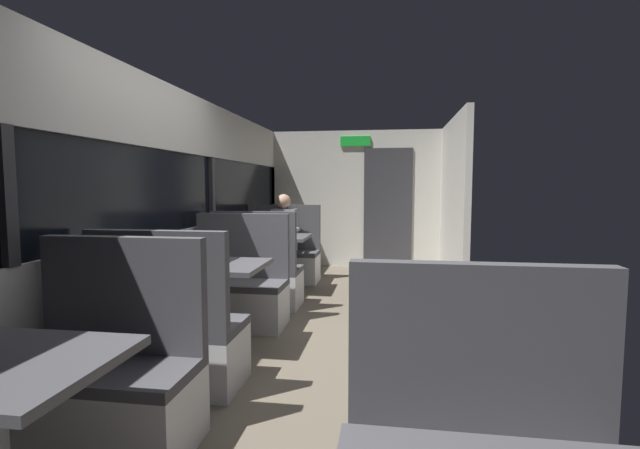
% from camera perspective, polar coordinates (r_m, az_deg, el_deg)
% --- Properties ---
extents(ground_plane, '(3.30, 9.20, 0.02)m').
position_cam_1_polar(ground_plane, '(3.82, -0.46, -16.43)').
color(ground_plane, '#665B4C').
extents(carriage_window_panel_left, '(0.09, 8.48, 2.30)m').
position_cam_1_polar(carriage_window_panel_left, '(4.06, -21.16, 0.74)').
color(carriage_window_panel_left, beige).
rests_on(carriage_window_panel_left, ground_plane).
extents(carriage_end_bulkhead, '(2.90, 0.11, 2.30)m').
position_cam_1_polar(carriage_end_bulkhead, '(7.73, 4.89, 3.12)').
color(carriage_end_bulkhead, beige).
rests_on(carriage_end_bulkhead, ground_plane).
extents(carriage_aisle_panel_right, '(0.08, 2.40, 2.30)m').
position_cam_1_polar(carriage_aisle_panel_right, '(6.58, 16.40, 2.73)').
color(carriage_aisle_panel_right, beige).
rests_on(carriage_aisle_panel_right, ground_plane).
extents(bench_near_window_facing_entry, '(0.95, 0.50, 1.10)m').
position_cam_1_polar(bench_near_window_facing_entry, '(2.78, -25.10, -17.80)').
color(bench_near_window_facing_entry, silver).
rests_on(bench_near_window_facing_entry, ground_plane).
extents(dining_table_mid_window, '(0.90, 0.70, 0.74)m').
position_cam_1_polar(dining_table_mid_window, '(3.88, -13.70, -6.23)').
color(dining_table_mid_window, '#9E9EA3').
rests_on(dining_table_mid_window, ground_plane).
extents(bench_mid_window_facing_end, '(0.95, 0.50, 1.10)m').
position_cam_1_polar(bench_mid_window_facing_end, '(3.34, -18.27, -13.68)').
color(bench_mid_window_facing_end, silver).
rests_on(bench_mid_window_facing_end, ground_plane).
extents(bench_mid_window_facing_entry, '(0.95, 0.50, 1.10)m').
position_cam_1_polar(bench_mid_window_facing_entry, '(4.58, -10.27, -8.42)').
color(bench_mid_window_facing_entry, silver).
rests_on(bench_mid_window_facing_entry, ground_plane).
extents(dining_table_far_window, '(0.90, 0.70, 0.74)m').
position_cam_1_polar(dining_table_far_window, '(5.85, -5.88, -2.37)').
color(dining_table_far_window, '#9E9EA3').
rests_on(dining_table_far_window, ground_plane).
extents(bench_far_window_facing_end, '(0.95, 0.50, 1.10)m').
position_cam_1_polar(bench_far_window_facing_end, '(5.23, -7.78, -6.72)').
color(bench_far_window_facing_end, silver).
rests_on(bench_far_window_facing_end, ground_plane).
extents(bench_far_window_facing_entry, '(0.95, 0.50, 1.10)m').
position_cam_1_polar(bench_far_window_facing_entry, '(6.56, -4.33, -4.31)').
color(bench_far_window_facing_entry, silver).
rests_on(bench_far_window_facing_entry, ground_plane).
extents(seated_passenger, '(0.47, 0.55, 1.26)m').
position_cam_1_polar(seated_passenger, '(6.46, -4.48, -2.58)').
color(seated_passenger, '#26262D').
rests_on(seated_passenger, ground_plane).
extents(coffee_cup_primary, '(0.07, 0.07, 0.09)m').
position_cam_1_polar(coffee_cup_primary, '(5.93, -6.15, -0.86)').
color(coffee_cup_primary, '#26598C').
rests_on(coffee_cup_primary, dining_table_far_window).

